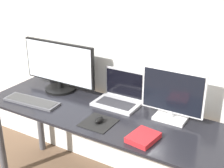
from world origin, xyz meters
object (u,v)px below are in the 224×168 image
Objects in this scene: keyboard at (32,101)px; book at (143,137)px; laptop at (120,95)px; monitor_right at (172,96)px; monitor_left at (59,67)px; mouse at (99,120)px.

book is (0.91, -0.03, 0.01)m from keyboard.
book reaches higher than keyboard.
keyboard is at bearing 177.93° from book.
laptop is at bearing 134.61° from book.
monitor_right is 0.42m from laptop.
monitor_left is 0.92m from monitor_right.
laptop reaches higher than keyboard.
monitor_left is 8.58× the size of mouse.
book is at bearing -98.57° from monitor_right.
laptop is 0.65m from keyboard.
mouse reaches higher than keyboard.
book is (0.36, -0.36, -0.04)m from laptop.
monitor_left is 1.99× the size of laptop.
monitor_left reaches higher than mouse.
monitor_right is at bearing -6.20° from laptop.
monitor_left is at bearing 160.01° from book.
book is (-0.05, -0.32, -0.15)m from monitor_right.
keyboard is at bearing -163.42° from monitor_right.
mouse is at bearing -0.15° from keyboard.
monitor_left is 0.64m from mouse.
mouse is at bearing -27.55° from monitor_left.
laptop is at bearing 30.76° from keyboard.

